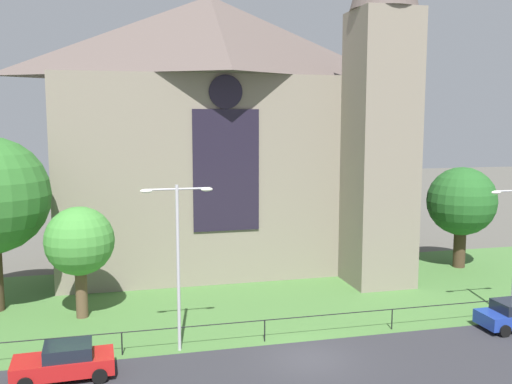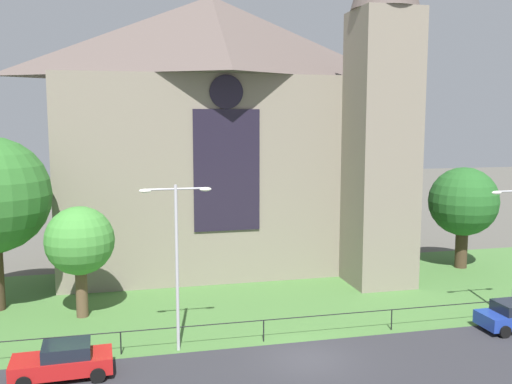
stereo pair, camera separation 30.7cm
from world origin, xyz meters
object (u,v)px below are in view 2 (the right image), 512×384
at_px(tree_left_near, 80,242).
at_px(streetlamp_near, 177,246).
at_px(parked_car_red, 63,361).
at_px(church_building, 224,130).
at_px(tree_right_far, 463,202).

xyz_separation_m(tree_left_near, streetlamp_near, (4.83, -5.94, 0.82)).
xyz_separation_m(tree_left_near, parked_car_red, (-0.28, -7.76, -3.57)).
distance_m(church_building, streetlamp_near, 17.26).
distance_m(tree_left_near, tree_right_far, 27.34).
bearing_deg(tree_right_far, parked_car_red, -155.39).
bearing_deg(parked_car_red, streetlamp_near, -162.69).
height_order(streetlamp_near, parked_car_red, streetlamp_near).
bearing_deg(parked_car_red, church_building, -122.38).
height_order(tree_left_near, parked_car_red, tree_left_near).
bearing_deg(parked_car_red, tree_right_far, -157.69).
bearing_deg(tree_right_far, streetlamp_near, -154.29).
bearing_deg(church_building, parked_car_red, -120.08).
bearing_deg(streetlamp_near, tree_left_near, 129.11).
relative_size(tree_left_near, streetlamp_near, 0.78).
relative_size(church_building, streetlamp_near, 3.23).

